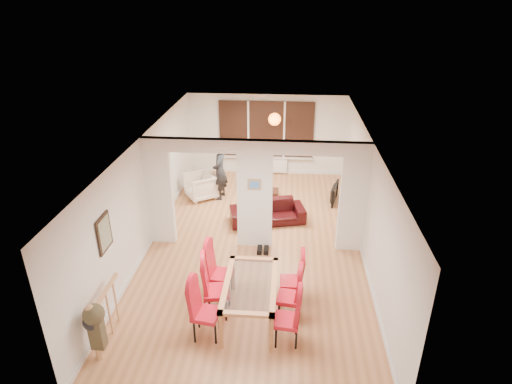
# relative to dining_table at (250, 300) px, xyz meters

# --- Properties ---
(floor) EXTENTS (5.00, 9.00, 0.01)m
(floor) POSITION_rel_dining_table_xyz_m (-0.13, 2.53, -0.39)
(floor) COLOR #BB7A4B
(floor) RESTS_ON ground
(room_walls) EXTENTS (5.00, 9.00, 2.60)m
(room_walls) POSITION_rel_dining_table_xyz_m (-0.13, 2.53, 0.91)
(room_walls) COLOR silver
(room_walls) RESTS_ON floor
(divider_wall) EXTENTS (5.00, 0.18, 2.60)m
(divider_wall) POSITION_rel_dining_table_xyz_m (-0.13, 2.53, 0.91)
(divider_wall) COLOR white
(divider_wall) RESTS_ON floor
(bay_window_blinds) EXTENTS (3.00, 0.08, 1.80)m
(bay_window_blinds) POSITION_rel_dining_table_xyz_m (-0.13, 6.97, 1.11)
(bay_window_blinds) COLOR black
(bay_window_blinds) RESTS_ON room_walls
(radiator) EXTENTS (1.40, 0.08, 0.50)m
(radiator) POSITION_rel_dining_table_xyz_m (-0.13, 6.93, -0.09)
(radiator) COLOR white
(radiator) RESTS_ON floor
(pendant_light) EXTENTS (0.36, 0.36, 0.36)m
(pendant_light) POSITION_rel_dining_table_xyz_m (0.17, 5.83, 1.76)
(pendant_light) COLOR orange
(pendant_light) RESTS_ON room_walls
(stair_newel) EXTENTS (0.40, 1.20, 1.10)m
(stair_newel) POSITION_rel_dining_table_xyz_m (-2.38, -0.67, 0.16)
(stair_newel) COLOR tan
(stair_newel) RESTS_ON floor
(wall_poster) EXTENTS (0.04, 0.52, 0.67)m
(wall_poster) POSITION_rel_dining_table_xyz_m (-2.60, 0.13, 1.21)
(wall_poster) COLOR gray
(wall_poster) RESTS_ON room_walls
(pillar_photo) EXTENTS (0.30, 0.03, 0.25)m
(pillar_photo) POSITION_rel_dining_table_xyz_m (-0.13, 2.44, 1.21)
(pillar_photo) COLOR #4C8CD8
(pillar_photo) RESTS_ON divider_wall
(dining_table) EXTENTS (0.94, 1.67, 0.78)m
(dining_table) POSITION_rel_dining_table_xyz_m (0.00, 0.00, 0.00)
(dining_table) COLOR #B57243
(dining_table) RESTS_ON floor
(dining_chair_la) EXTENTS (0.51, 0.51, 1.11)m
(dining_chair_la) POSITION_rel_dining_table_xyz_m (-0.71, -0.51, 0.16)
(dining_chair_la) COLOR red
(dining_chair_la) RESTS_ON floor
(dining_chair_lb) EXTENTS (0.53, 0.53, 1.16)m
(dining_chair_lb) POSITION_rel_dining_table_xyz_m (-0.63, 0.07, 0.19)
(dining_chair_lb) COLOR red
(dining_chair_lb) RESTS_ON floor
(dining_chair_lc) EXTENTS (0.51, 0.51, 1.13)m
(dining_chair_lc) POSITION_rel_dining_table_xyz_m (-0.64, 0.60, 0.17)
(dining_chair_lc) COLOR red
(dining_chair_lc) RESTS_ON floor
(dining_chair_ra) EXTENTS (0.46, 0.46, 1.05)m
(dining_chair_ra) POSITION_rel_dining_table_xyz_m (0.66, -0.53, 0.13)
(dining_chair_ra) COLOR red
(dining_chair_ra) RESTS_ON floor
(dining_chair_rb) EXTENTS (0.47, 0.47, 1.03)m
(dining_chair_rb) POSITION_rel_dining_table_xyz_m (0.69, 0.08, 0.13)
(dining_chair_rb) COLOR red
(dining_chair_rb) RESTS_ON floor
(dining_chair_rc) EXTENTS (0.43, 0.43, 1.05)m
(dining_chair_rc) POSITION_rel_dining_table_xyz_m (0.73, 0.54, 0.13)
(dining_chair_rc) COLOR red
(dining_chair_rc) RESTS_ON floor
(sofa) EXTENTS (2.03, 1.17, 0.56)m
(sofa) POSITION_rel_dining_table_xyz_m (0.11, 3.67, -0.11)
(sofa) COLOR black
(sofa) RESTS_ON floor
(armchair) EXTENTS (1.10, 1.11, 0.74)m
(armchair) POSITION_rel_dining_table_xyz_m (-1.90, 4.95, -0.02)
(armchair) COLOR silver
(armchair) RESTS_ON floor
(person) EXTENTS (0.65, 0.46, 1.68)m
(person) POSITION_rel_dining_table_xyz_m (-1.33, 4.99, 0.45)
(person) COLOR black
(person) RESTS_ON floor
(television) EXTENTS (0.92, 0.34, 0.53)m
(television) POSITION_rel_dining_table_xyz_m (1.87, 5.01, -0.13)
(television) COLOR black
(television) RESTS_ON floor
(coffee_table) EXTENTS (0.97, 0.61, 0.21)m
(coffee_table) POSITION_rel_dining_table_xyz_m (-0.10, 5.15, -0.29)
(coffee_table) COLOR #351B12
(coffee_table) RESTS_ON floor
(bottle) EXTENTS (0.06, 0.06, 0.25)m
(bottle) POSITION_rel_dining_table_xyz_m (-0.18, 5.18, -0.06)
(bottle) COLOR #143F19
(bottle) RESTS_ON coffee_table
(bowl) EXTENTS (0.20, 0.20, 0.05)m
(bowl) POSITION_rel_dining_table_xyz_m (-0.06, 5.22, -0.16)
(bowl) COLOR #351B12
(bowl) RESTS_ON coffee_table
(shoes) EXTENTS (0.26, 0.28, 0.11)m
(shoes) POSITION_rel_dining_table_xyz_m (0.08, 2.20, -0.34)
(shoes) COLOR black
(shoes) RESTS_ON floor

